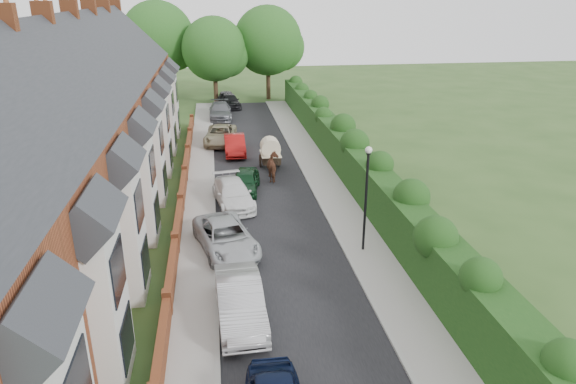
% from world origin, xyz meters
% --- Properties ---
extents(ground, '(140.00, 140.00, 0.00)m').
position_xyz_m(ground, '(0.00, 0.00, 0.00)').
color(ground, '#2D4C1E').
rests_on(ground, ground).
extents(road, '(6.00, 58.00, 0.02)m').
position_xyz_m(road, '(-0.50, 11.00, 0.01)').
color(road, black).
rests_on(road, ground).
extents(pavement_hedge_side, '(2.20, 58.00, 0.12)m').
position_xyz_m(pavement_hedge_side, '(3.60, 11.00, 0.06)').
color(pavement_hedge_side, '#9B9793').
rests_on(pavement_hedge_side, ground).
extents(pavement_house_side, '(1.70, 58.00, 0.12)m').
position_xyz_m(pavement_house_side, '(-4.35, 11.00, 0.06)').
color(pavement_house_side, '#9B9793').
rests_on(pavement_house_side, ground).
extents(kerb_hedge_side, '(0.18, 58.00, 0.13)m').
position_xyz_m(kerb_hedge_side, '(2.55, 11.00, 0.07)').
color(kerb_hedge_side, '#9B9B96').
rests_on(kerb_hedge_side, ground).
extents(kerb_house_side, '(0.18, 58.00, 0.13)m').
position_xyz_m(kerb_house_side, '(-3.55, 11.00, 0.07)').
color(kerb_house_side, '#9B9B96').
rests_on(kerb_house_side, ground).
extents(hedge, '(2.10, 58.00, 2.85)m').
position_xyz_m(hedge, '(5.40, 11.00, 1.60)').
color(hedge, '#113511').
rests_on(hedge, ground).
extents(terrace_row, '(9.05, 40.50, 11.50)m').
position_xyz_m(terrace_row, '(-10.87, 9.98, 4.47)').
color(terrace_row, '#974526').
rests_on(terrace_row, ground).
extents(garden_wall_row, '(0.35, 40.35, 1.10)m').
position_xyz_m(garden_wall_row, '(-5.35, 10.00, 0.46)').
color(garden_wall_row, brown).
rests_on(garden_wall_row, ground).
extents(lamppost, '(0.32, 0.32, 5.16)m').
position_xyz_m(lamppost, '(3.40, 4.00, 3.30)').
color(lamppost, black).
rests_on(lamppost, ground).
extents(tree_far_left, '(7.14, 6.80, 9.29)m').
position_xyz_m(tree_far_left, '(-2.65, 40.08, 5.71)').
color(tree_far_left, '#332316').
rests_on(tree_far_left, ground).
extents(tree_far_right, '(7.98, 7.60, 10.31)m').
position_xyz_m(tree_far_right, '(3.39, 42.08, 6.31)').
color(tree_far_right, '#332316').
rests_on(tree_far_right, ground).
extents(tree_far_back, '(8.40, 8.00, 10.82)m').
position_xyz_m(tree_far_back, '(-8.59, 43.08, 6.62)').
color(tree_far_back, '#332316').
rests_on(tree_far_back, ground).
extents(car_silver_a, '(1.87, 4.83, 1.57)m').
position_xyz_m(car_silver_a, '(-2.65, -0.60, 0.78)').
color(car_silver_a, '#A4A4A8').
rests_on(car_silver_a, ground).
extents(car_silver_b, '(3.46, 5.46, 1.41)m').
position_xyz_m(car_silver_b, '(-3.00, 5.00, 0.70)').
color(car_silver_b, '#B2B6BA').
rests_on(car_silver_b, ground).
extents(car_white, '(2.59, 5.00, 1.39)m').
position_xyz_m(car_white, '(-2.42, 10.60, 0.69)').
color(car_white, white).
rests_on(car_white, ground).
extents(car_green, '(2.24, 4.22, 1.37)m').
position_xyz_m(car_green, '(-1.60, 12.60, 0.68)').
color(car_green, black).
rests_on(car_green, ground).
extents(car_red, '(1.53, 4.35, 1.43)m').
position_xyz_m(car_red, '(-1.86, 20.76, 0.72)').
color(car_red, '#9C1211').
rests_on(car_red, ground).
extents(car_beige, '(2.96, 5.39, 1.43)m').
position_xyz_m(car_beige, '(-2.86, 23.80, 0.72)').
color(car_beige, tan).
rests_on(car_beige, ground).
extents(car_grey, '(2.10, 5.17, 1.50)m').
position_xyz_m(car_grey, '(-2.71, 32.77, 0.75)').
color(car_grey, slate).
rests_on(car_grey, ground).
extents(car_black, '(2.53, 4.69, 1.51)m').
position_xyz_m(car_black, '(-1.60, 37.69, 0.76)').
color(car_black, black).
rests_on(car_black, ground).
extents(horse, '(1.02, 2.06, 1.71)m').
position_xyz_m(horse, '(0.42, 14.57, 0.85)').
color(horse, '#542F1F').
rests_on(horse, ground).
extents(horse_cart, '(1.40, 3.10, 2.24)m').
position_xyz_m(horse_cart, '(0.42, 16.75, 1.28)').
color(horse_cart, black).
rests_on(horse_cart, ground).
extents(car_extra_far, '(1.94, 4.58, 1.55)m').
position_xyz_m(car_extra_far, '(-1.95, 38.76, 0.77)').
color(car_extra_far, black).
rests_on(car_extra_far, ground).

